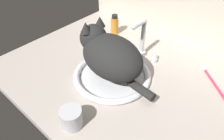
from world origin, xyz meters
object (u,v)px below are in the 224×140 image
(faucet, at_px, (141,43))
(metal_jar, at_px, (73,119))
(toothbrush, at_px, (213,81))
(sink_basin, at_px, (112,75))
(cat, at_px, (108,53))
(amber_bottle, at_px, (115,25))

(faucet, relative_size, metal_jar, 2.63)
(toothbrush, bearing_deg, sink_basin, -142.53)
(sink_basin, bearing_deg, cat, 174.50)
(toothbrush, bearing_deg, metal_jar, -117.43)
(sink_basin, height_order, toothbrush, sink_basin)
(cat, relative_size, toothbrush, 2.60)
(sink_basin, bearing_deg, toothbrush, 37.47)
(metal_jar, distance_m, amber_bottle, 0.62)
(cat, xyz_separation_m, metal_jar, (0.08, -0.27, -0.08))
(amber_bottle, relative_size, toothbrush, 0.74)
(toothbrush, bearing_deg, amber_bottle, 176.82)
(amber_bottle, bearing_deg, faucet, -19.16)
(toothbrush, bearing_deg, faucet, -171.54)
(metal_jar, xyz_separation_m, amber_bottle, (-0.29, 0.55, 0.02))
(amber_bottle, height_order, toothbrush, amber_bottle)
(faucet, distance_m, toothbrush, 0.34)
(sink_basin, distance_m, faucet, 0.21)
(sink_basin, distance_m, amber_bottle, 0.37)
(sink_basin, height_order, amber_bottle, amber_bottle)
(cat, distance_m, toothbrush, 0.44)
(toothbrush, bearing_deg, cat, -144.48)
(metal_jar, xyz_separation_m, toothbrush, (0.27, 0.52, -0.03))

